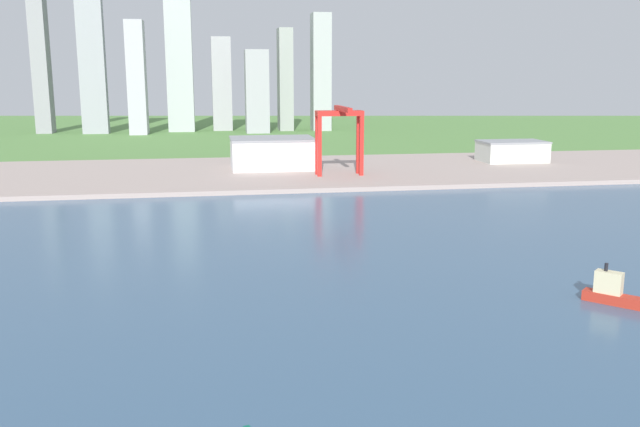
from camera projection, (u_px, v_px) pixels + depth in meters
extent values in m
plane|color=#578742|center=(269.00, 259.00, 218.72)|extent=(2400.00, 2400.00, 0.00)
cube|color=#385675|center=(292.00, 324.00, 160.70)|extent=(840.00, 360.00, 0.15)
cube|color=#A8958C|center=(240.00, 173.00, 402.14)|extent=(840.00, 140.00, 2.50)
cube|color=#B22D1E|center=(621.00, 300.00, 173.66)|extent=(15.37, 16.16, 2.63)
cube|color=beige|center=(609.00, 282.00, 174.77)|extent=(6.88, 7.06, 5.73)
cylinder|color=black|center=(606.00, 267.00, 174.54)|extent=(0.92, 0.92, 2.10)
cube|color=red|center=(319.00, 147.00, 377.14)|extent=(2.20, 2.20, 33.46)
cube|color=red|center=(361.00, 146.00, 380.98)|extent=(2.20, 2.20, 33.46)
cube|color=red|center=(317.00, 145.00, 384.88)|extent=(2.20, 2.20, 33.46)
cube|color=red|center=(358.00, 144.00, 388.72)|extent=(2.20, 2.20, 33.46)
cube|color=red|center=(339.00, 113.00, 379.32)|extent=(26.34, 10.00, 2.80)
cube|color=red|center=(343.00, 109.00, 369.41)|extent=(2.60, 38.67, 2.60)
cube|color=white|center=(272.00, 154.00, 413.48)|extent=(49.44, 38.31, 17.30)
cube|color=gray|center=(272.00, 139.00, 411.63)|extent=(50.43, 39.08, 1.20)
cube|color=silver|center=(512.00, 152.00, 445.41)|extent=(41.18, 25.98, 12.41)
cube|color=gray|center=(513.00, 142.00, 444.05)|extent=(42.00, 26.50, 1.20)
cube|color=gray|center=(41.00, 58.00, 684.35)|extent=(15.51, 22.17, 151.45)
cube|color=#9598A0|center=(92.00, 59.00, 678.01)|extent=(25.28, 14.12, 148.02)
cube|color=#AEACB8|center=(137.00, 78.00, 674.22)|extent=(17.41, 27.84, 111.24)
cube|color=#A9B0B1|center=(179.00, 61.00, 707.39)|extent=(26.88, 25.54, 146.29)
cube|color=#9F9EA3|center=(222.00, 84.00, 728.21)|extent=(20.36, 26.30, 98.14)
cube|color=#9D9EA5|center=(257.00, 92.00, 695.33)|extent=(23.61, 24.72, 83.82)
cube|color=#949995|center=(285.00, 80.00, 725.12)|extent=(14.66, 27.71, 107.06)
cube|color=#A4A9AB|center=(321.00, 73.00, 722.68)|extent=(19.40, 23.78, 122.35)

